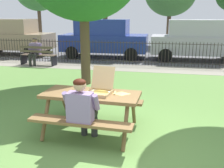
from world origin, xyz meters
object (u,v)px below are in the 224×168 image
object	(u,v)px
pizza_slice_on_table	(120,93)
parked_car_center	(104,38)
pizza_box_open	(100,88)
picnic_table_foreground	(91,102)
parked_car_right	(197,40)
person_on_park_bench	(35,50)
adult_at_table	(82,108)
parked_car_left	(12,36)
park_bench_left	(38,56)

from	to	relation	value
pizza_slice_on_table	parked_car_center	bearing A→B (deg)	105.18
parked_car_center	pizza_box_open	bearing A→B (deg)	-77.24
picnic_table_foreground	pizza_slice_on_table	size ratio (longest dim) A/B	6.65
parked_car_right	person_on_park_bench	bearing A→B (deg)	-159.75
person_on_park_bench	adult_at_table	bearing A→B (deg)	-56.36
pizza_box_open	person_on_park_bench	world-z (taller)	pizza_box_open
picnic_table_foreground	adult_at_table	xyz separation A→B (m)	(-0.01, -0.50, 0.06)
pizza_slice_on_table	person_on_park_bench	xyz separation A→B (m)	(-4.84, 5.87, -0.12)
pizza_box_open	pizza_slice_on_table	distance (m)	0.38
picnic_table_foreground	parked_car_right	distance (m)	9.06
pizza_box_open	person_on_park_bench	distance (m)	7.40
person_on_park_bench	parked_car_left	distance (m)	3.83
park_bench_left	person_on_park_bench	xyz separation A→B (m)	(-0.15, 0.02, 0.24)
parked_car_left	person_on_park_bench	bearing A→B (deg)	-43.80
adult_at_table	parked_car_left	world-z (taller)	parked_car_left
picnic_table_foreground	parked_car_center	distance (m)	8.77
adult_at_table	parked_car_left	bearing A→B (deg)	127.78
pizza_box_open	park_bench_left	bearing A→B (deg)	126.26
person_on_park_bench	parked_car_center	xyz separation A→B (m)	(2.53, 2.64, 0.35)
park_bench_left	parked_car_left	world-z (taller)	parked_car_left
adult_at_table	parked_car_right	world-z (taller)	parked_car_right
picnic_table_foreground	parked_car_right	xyz separation A→B (m)	(2.86, 8.58, 0.41)
parked_car_center	parked_car_right	bearing A→B (deg)	0.00
parked_car_left	parked_car_right	size ratio (longest dim) A/B	1.00
adult_at_table	parked_car_center	xyz separation A→B (m)	(-1.76, 9.08, 0.35)
pizza_box_open	pizza_slice_on_table	size ratio (longest dim) A/B	2.07
parked_car_right	picnic_table_foreground	bearing A→B (deg)	-108.40
pizza_slice_on_table	adult_at_table	bearing A→B (deg)	-133.76
pizza_box_open	parked_car_left	size ratio (longest dim) A/B	0.13
adult_at_table	parked_car_center	size ratio (longest dim) A/B	0.27
park_bench_left	picnic_table_foreground	bearing A→B (deg)	-55.01
pizza_slice_on_table	parked_car_center	xyz separation A→B (m)	(-2.31, 8.51, 0.23)
pizza_slice_on_table	parked_car_right	bearing A→B (deg)	74.79
pizza_slice_on_table	parked_car_center	distance (m)	8.82
pizza_box_open	park_bench_left	distance (m)	7.31
pizza_slice_on_table	parked_car_right	size ratio (longest dim) A/B	0.06
adult_at_table	parked_car_center	world-z (taller)	parked_car_center
pizza_slice_on_table	adult_at_table	distance (m)	0.80
pizza_slice_on_table	person_on_park_bench	distance (m)	7.61
parked_car_left	pizza_box_open	bearing A→B (deg)	-49.81
pizza_slice_on_table	parked_car_right	world-z (taller)	parked_car_right
park_bench_left	parked_car_center	world-z (taller)	parked_car_center
pizza_box_open	person_on_park_bench	size ratio (longest dim) A/B	0.49
pizza_box_open	park_bench_left	size ratio (longest dim) A/B	0.36
picnic_table_foreground	person_on_park_bench	world-z (taller)	person_on_park_bench
parked_car_center	person_on_park_bench	bearing A→B (deg)	-133.80
adult_at_table	pizza_box_open	bearing A→B (deg)	72.10
adult_at_table	parked_car_center	distance (m)	9.26
parked_car_left	park_bench_left	bearing A→B (deg)	-42.51
pizza_box_open	parked_car_right	xyz separation A→B (m)	(2.69, 8.54, 0.15)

